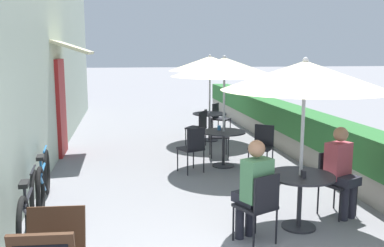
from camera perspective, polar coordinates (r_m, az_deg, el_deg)
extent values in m
cube|color=#B2C1AD|center=(10.47, -17.68, 8.25)|extent=(0.24, 14.11, 4.20)
cube|color=maroon|center=(9.82, -17.03, 2.07)|extent=(0.08, 0.96, 2.10)
cube|color=beige|center=(9.71, -15.57, 9.76)|extent=(0.78, 1.80, 0.30)
cube|color=gray|center=(11.13, 10.89, -1.15)|extent=(0.44, 13.11, 0.45)
cube|color=#2D6B33|center=(11.05, 10.97, 1.43)|extent=(0.60, 12.45, 0.56)
cylinder|color=#28282D|center=(5.88, 14.00, -13.18)|extent=(0.44, 0.44, 0.02)
cylinder|color=#28282D|center=(5.76, 14.14, -10.04)|extent=(0.06, 0.06, 0.69)
cylinder|color=#28282D|center=(5.65, 14.28, -6.78)|extent=(0.87, 0.87, 0.02)
cylinder|color=#B7B7BC|center=(5.57, 14.43, -3.27)|extent=(0.04, 0.04, 2.10)
cone|color=beige|center=(5.44, 14.83, 6.20)|extent=(2.08, 2.08, 0.36)
sphere|color=#B7B7BC|center=(5.44, 14.91, 8.20)|extent=(0.07, 0.07, 0.07)
cube|color=black|center=(6.30, 18.88, -7.62)|extent=(0.53, 0.53, 0.04)
cube|color=black|center=(6.35, 17.64, -5.45)|extent=(0.36, 0.19, 0.42)
cylinder|color=black|center=(6.14, 19.10, -10.32)|extent=(0.02, 0.02, 0.45)
cylinder|color=black|center=(6.42, 21.05, -9.56)|extent=(0.02, 0.02, 0.45)
cylinder|color=black|center=(6.34, 16.46, -9.53)|extent=(0.02, 0.02, 0.45)
cylinder|color=black|center=(6.61, 18.46, -8.84)|extent=(0.02, 0.02, 0.45)
cylinder|color=#23232D|center=(6.21, 19.67, -10.02)|extent=(0.11, 0.11, 0.47)
cylinder|color=#23232D|center=(6.33, 20.53, -9.68)|extent=(0.11, 0.11, 0.47)
cube|color=#23232D|center=(6.23, 19.58, -7.09)|extent=(0.42, 0.45, 0.12)
cube|color=#AD424C|center=(6.23, 18.89, -4.68)|extent=(0.40, 0.34, 0.50)
sphere|color=#A87556|center=(6.14, 19.23, -1.36)|extent=(0.20, 0.20, 0.20)
cube|color=black|center=(5.20, 8.42, -10.87)|extent=(0.53, 0.53, 0.04)
cube|color=black|center=(5.00, 9.93, -9.19)|extent=(0.36, 0.19, 0.42)
cylinder|color=black|center=(5.52, 8.47, -12.15)|extent=(0.02, 0.02, 0.45)
cylinder|color=black|center=(5.29, 5.53, -13.04)|extent=(0.02, 0.02, 0.45)
cylinder|color=black|center=(5.28, 11.19, -13.25)|extent=(0.02, 0.02, 0.45)
cylinder|color=black|center=(5.05, 8.24, -14.27)|extent=(0.02, 0.02, 0.45)
cylinder|color=#23232D|center=(5.45, 7.68, -12.30)|extent=(0.11, 0.11, 0.47)
cylinder|color=#23232D|center=(5.35, 6.37, -12.69)|extent=(0.11, 0.11, 0.47)
cube|color=#23232D|center=(5.23, 7.76, -9.79)|extent=(0.42, 0.45, 0.12)
cube|color=#4C8456|center=(5.08, 8.66, -7.44)|extent=(0.40, 0.34, 0.50)
sphere|color=#A87556|center=(5.00, 8.61, -3.33)|extent=(0.20, 0.20, 0.20)
cylinder|color=#232328|center=(5.54, 14.64, -6.51)|extent=(0.07, 0.07, 0.09)
cylinder|color=#28282D|center=(8.60, 4.18, -5.60)|extent=(0.44, 0.44, 0.02)
cylinder|color=#28282D|center=(8.52, 4.21, -3.38)|extent=(0.06, 0.06, 0.69)
cylinder|color=#28282D|center=(8.45, 4.23, -1.13)|extent=(0.87, 0.87, 0.02)
cylinder|color=#B7B7BC|center=(8.39, 4.26, 1.25)|extent=(0.04, 0.04, 2.10)
cone|color=beige|center=(8.31, 4.34, 7.53)|extent=(2.08, 2.08, 0.36)
sphere|color=#B7B7BC|center=(8.31, 4.36, 8.84)|extent=(0.07, 0.07, 0.07)
cube|color=black|center=(8.07, -0.19, -3.38)|extent=(0.53, 0.53, 0.04)
cube|color=black|center=(7.87, 0.54, -2.15)|extent=(0.36, 0.18, 0.42)
cylinder|color=black|center=(8.36, 0.19, -4.51)|extent=(0.02, 0.02, 0.45)
cylinder|color=black|center=(8.18, -1.93, -4.83)|extent=(0.02, 0.02, 0.45)
cylinder|color=black|center=(8.07, 1.59, -5.03)|extent=(0.02, 0.02, 0.45)
cylinder|color=black|center=(7.88, -0.59, -5.38)|extent=(0.02, 0.02, 0.45)
cube|color=black|center=(8.24, 9.17, -3.24)|extent=(0.56, 0.56, 0.04)
cube|color=black|center=(8.37, 9.61, -1.58)|extent=(0.32, 0.25, 0.42)
cylinder|color=black|center=(8.18, 7.53, -4.91)|extent=(0.02, 0.02, 0.45)
cylinder|color=black|center=(8.07, 9.95, -5.17)|extent=(0.02, 0.02, 0.45)
cylinder|color=black|center=(8.51, 8.36, -4.36)|extent=(0.02, 0.02, 0.45)
cylinder|color=black|center=(8.40, 10.69, -4.61)|extent=(0.02, 0.02, 0.45)
cube|color=black|center=(9.25, 3.64, -1.73)|extent=(0.44, 0.44, 0.04)
cube|color=black|center=(9.19, 2.51, -0.46)|extent=(0.07, 0.38, 0.42)
cylinder|color=black|center=(9.14, 4.87, -3.32)|extent=(0.02, 0.02, 0.45)
cylinder|color=black|center=(9.49, 4.59, -2.84)|extent=(0.02, 0.02, 0.45)
cylinder|color=black|center=(9.10, 2.62, -3.35)|extent=(0.02, 0.02, 0.45)
cylinder|color=black|center=(9.45, 2.42, -2.87)|extent=(0.02, 0.02, 0.45)
cylinder|color=teal|center=(8.58, 3.64, -0.57)|extent=(0.07, 0.07, 0.09)
cylinder|color=#28282D|center=(11.02, 2.34, -2.21)|extent=(0.44, 0.44, 0.02)
cylinder|color=#28282D|center=(10.96, 2.35, -0.46)|extent=(0.06, 0.06, 0.69)
cylinder|color=#28282D|center=(10.91, 2.36, 1.30)|extent=(0.87, 0.87, 0.02)
cylinder|color=#B7B7BC|center=(10.86, 2.37, 3.16)|extent=(0.04, 0.04, 2.10)
cone|color=beige|center=(10.80, 2.41, 8.00)|extent=(2.08, 2.08, 0.36)
sphere|color=#B7B7BC|center=(10.79, 2.41, 9.02)|extent=(0.07, 0.07, 0.07)
cube|color=black|center=(10.26, 0.51, -0.59)|extent=(0.56, 0.56, 0.04)
cube|color=black|center=(10.14, 1.44, 0.49)|extent=(0.25, 0.32, 0.42)
cylinder|color=black|center=(10.54, 0.08, -1.56)|extent=(0.02, 0.02, 0.45)
cylinder|color=black|center=(10.23, -0.85, -1.91)|extent=(0.02, 0.02, 0.45)
cylinder|color=black|center=(10.38, 1.85, -1.74)|extent=(0.02, 0.02, 0.45)
cylinder|color=black|center=(10.06, 0.96, -2.10)|extent=(0.02, 0.02, 0.45)
cube|color=black|center=(11.64, 3.97, 0.60)|extent=(0.56, 0.56, 0.04)
cube|color=black|center=(11.68, 3.15, 1.68)|extent=(0.25, 0.32, 0.42)
cylinder|color=black|center=(11.44, 4.42, -0.71)|extent=(0.02, 0.02, 0.45)
cylinder|color=black|center=(11.77, 5.11, -0.43)|extent=(0.02, 0.02, 0.45)
cylinder|color=black|center=(11.59, 2.79, -0.56)|extent=(0.02, 0.02, 0.45)
cylinder|color=black|center=(11.91, 3.51, -0.29)|extent=(0.02, 0.02, 0.45)
cylinder|color=#232328|center=(10.97, 1.85, 1.66)|extent=(0.07, 0.07, 0.09)
torus|color=black|center=(6.15, -20.21, -9.07)|extent=(0.12, 0.71, 0.71)
torus|color=black|center=(5.14, -21.54, -12.85)|extent=(0.12, 0.71, 0.71)
cylinder|color=black|center=(5.58, -20.93, -8.90)|extent=(0.11, 0.84, 0.04)
cylinder|color=black|center=(5.46, -21.06, -11.29)|extent=(0.09, 0.62, 0.41)
cylinder|color=black|center=(5.26, -21.39, -8.81)|extent=(0.04, 0.04, 0.25)
cube|color=black|center=(5.23, -21.48, -7.51)|extent=(0.12, 0.23, 0.05)
cylinder|color=black|center=(6.00, -20.46, -5.82)|extent=(0.07, 0.46, 0.03)
torus|color=black|center=(7.29, -18.83, -6.05)|extent=(0.13, 0.72, 0.72)
torus|color=black|center=(6.26, -19.53, -8.65)|extent=(0.13, 0.72, 0.72)
cylinder|color=#236BA8|center=(6.72, -19.25, -5.64)|extent=(0.12, 0.84, 0.04)
cylinder|color=#236BA8|center=(6.59, -19.29, -7.57)|extent=(0.10, 0.62, 0.41)
cylinder|color=#236BA8|center=(6.41, -19.51, -5.39)|extent=(0.04, 0.04, 0.25)
cube|color=black|center=(6.38, -19.57, -4.30)|extent=(0.12, 0.23, 0.05)
cylinder|color=#236BA8|center=(7.16, -19.02, -3.23)|extent=(0.07, 0.46, 0.03)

